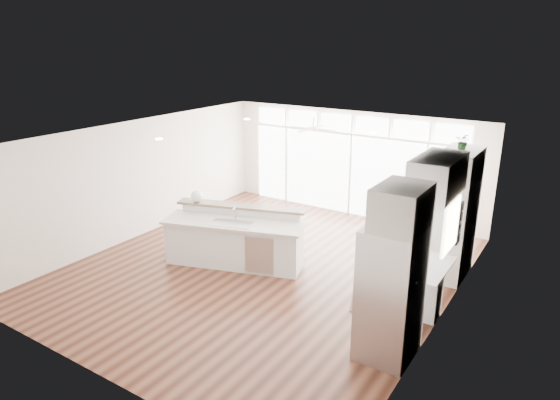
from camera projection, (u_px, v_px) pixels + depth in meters
The scene contains 24 objects.
floor at pixel (265, 269), 10.09m from camera, with size 7.00×8.00×0.02m, color #3E1D13.
ceiling at pixel (264, 136), 9.24m from camera, with size 7.00×8.00×0.02m, color white.
wall_back at pixel (352, 163), 12.85m from camera, with size 7.00×0.04×2.70m, color white.
wall_front at pixel (89, 289), 6.47m from camera, with size 7.00×0.04×2.70m, color white.
wall_left at pixel (139, 179), 11.46m from camera, with size 0.04×8.00×2.70m, color white.
wall_right at pixel (447, 244), 7.86m from camera, with size 0.04×8.00×2.70m, color white.
glass_wall at pixel (351, 175), 12.90m from camera, with size 5.80×0.06×2.08m, color white.
transom_row at pixel (353, 124), 12.48m from camera, with size 5.90×0.06×0.40m, color white.
desk_window at pixel (451, 226), 8.05m from camera, with size 0.04×0.85×0.85m, color white.
ceiling_fan at pixel (314, 124), 11.80m from camera, with size 1.16×1.16×0.32m, color white.
recessed_lights at pixel (270, 136), 9.40m from camera, with size 3.40×3.00×0.02m, color white.
oven_cabinet at pixel (455, 214), 9.49m from camera, with size 0.64×1.20×2.50m, color white.
desk_nook at pixel (424, 286), 8.59m from camera, with size 0.72×1.30×0.76m, color white.
upper_cabinets at pixel (438, 176), 7.95m from camera, with size 0.64×1.30×0.64m, color white.
refrigerator at pixel (391, 293), 7.09m from camera, with size 0.76×0.90×2.00m, color #BBBCC0.
fridge_cabinet at pixel (402, 207), 6.65m from camera, with size 0.64×0.90×0.60m, color white.
framed_photos at pixel (460, 223), 8.59m from camera, with size 0.06×0.22×0.80m, color black.
kitchen_island at pixel (234, 239), 10.09m from camera, with size 2.87×1.08×1.14m, color white.
rug at pixel (379, 305), 8.71m from camera, with size 0.99×0.71×0.01m, color #361B11.
office_chair at pixel (403, 288), 8.26m from camera, with size 0.52×0.48×1.00m, color black.
fishbowl at pixel (197, 196), 10.47m from camera, with size 0.26×0.26×0.26m, color white.
monitor at pixel (422, 254), 8.45m from camera, with size 0.08×0.46×0.38m, color black.
keyboard at pixel (412, 262), 8.60m from camera, with size 0.12×0.33×0.02m, color silver.
potted_plant at pixel (463, 143), 9.06m from camera, with size 0.27×0.30×0.23m, color #275524.
Camera 1 is at (5.22, -7.51, 4.47)m, focal length 32.00 mm.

